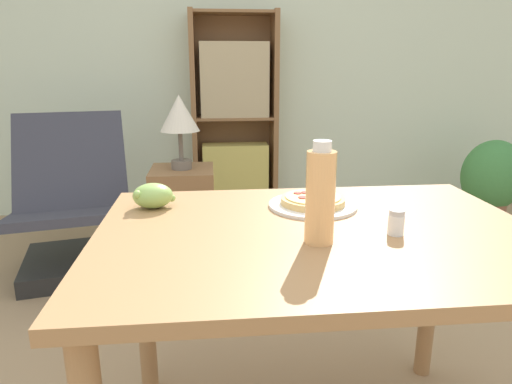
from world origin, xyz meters
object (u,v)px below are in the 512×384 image
table_lamp (179,117)px  potted_plant_floor (492,180)px  pizza_on_plate (313,202)px  salt_shaker (396,223)px  side_table (184,222)px  bookshelf (235,126)px  lounge_chair_near (74,222)px  drink_bottle (320,196)px  grape_bunch (153,196)px

table_lamp → potted_plant_floor: table_lamp is taller
pizza_on_plate → salt_shaker: salt_shaker is taller
side_table → potted_plant_floor: bearing=14.6°
bookshelf → pizza_on_plate: bearing=-86.9°
salt_shaker → potted_plant_floor: salt_shaker is taller
bookshelf → potted_plant_floor: bearing=-14.2°
pizza_on_plate → lounge_chair_near: (-1.10, 1.27, -0.47)m
lounge_chair_near → bookshelf: (0.98, 0.91, 0.42)m
salt_shaker → potted_plant_floor: size_ratio=0.10×
pizza_on_plate → salt_shaker: size_ratio=4.09×
drink_bottle → side_table: 1.58m
pizza_on_plate → potted_plant_floor: bearing=44.9°
side_table → potted_plant_floor: potted_plant_floor is taller
lounge_chair_near → potted_plant_floor: lounge_chair_near is taller
lounge_chair_near → bookshelf: 1.40m
drink_bottle → lounge_chair_near: bearing=124.2°
bookshelf → table_lamp: (-0.35, -1.03, 0.19)m
table_lamp → drink_bottle: bearing=-73.7°
lounge_chair_near → table_lamp: 0.89m
bookshelf → table_lamp: size_ratio=3.89×
pizza_on_plate → drink_bottle: drink_bottle is taller
drink_bottle → bookshelf: (-0.07, 2.46, -0.15)m
lounge_chair_near → side_table: size_ratio=1.44×
drink_bottle → side_table: bearing=106.3°
salt_shaker → potted_plant_floor: bearing=51.6°
pizza_on_plate → grape_bunch: 0.48m
drink_bottle → potted_plant_floor: (1.77, 1.99, -0.51)m
table_lamp → potted_plant_floor: bearing=14.6°
drink_bottle → bookshelf: bearing=91.7°
pizza_on_plate → salt_shaker: 0.30m
table_lamp → potted_plant_floor: (2.18, 0.57, -0.54)m
grape_bunch → table_lamp: (0.02, 1.11, 0.11)m
potted_plant_floor → pizza_on_plate: bearing=-135.1°
pizza_on_plate → grape_bunch: size_ratio=2.11×
side_table → drink_bottle: bearing=-73.7°
pizza_on_plate → lounge_chair_near: bearing=131.0°
salt_shaker → table_lamp: size_ratio=0.17×
lounge_chair_near → bookshelf: bookshelf is taller
lounge_chair_near → table_lamp: (0.64, -0.12, 0.61)m
drink_bottle → salt_shaker: size_ratio=3.82×
bookshelf → side_table: 1.16m
drink_bottle → side_table: (-0.42, 1.42, -0.55)m
grape_bunch → drink_bottle: bearing=-36.4°
table_lamp → side_table: bearing=0.0°
salt_shaker → pizza_on_plate: bearing=122.2°
grape_bunch → potted_plant_floor: 2.80m
pizza_on_plate → potted_plant_floor: pizza_on_plate is taller
grape_bunch → lounge_chair_near: lounge_chair_near is taller
grape_bunch → table_lamp: table_lamp is taller
table_lamp → potted_plant_floor: 2.32m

